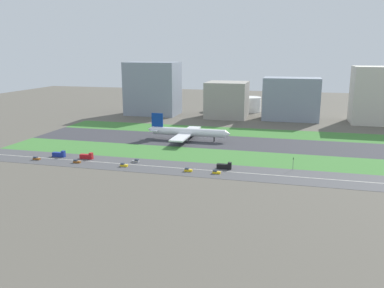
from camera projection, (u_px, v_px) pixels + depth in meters
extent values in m
plane|color=#5B564C|center=(215.00, 142.00, 297.72)|extent=(800.00, 800.00, 0.00)
cube|color=#38383D|center=(215.00, 142.00, 297.71)|extent=(280.00, 46.00, 0.10)
cube|color=#3D7A33|center=(224.00, 131.00, 336.35)|extent=(280.00, 36.00, 0.10)
cube|color=#427F38|center=(202.00, 155.00, 259.07)|extent=(280.00, 36.00, 0.10)
cube|color=#4C4C4F|center=(189.00, 169.00, 228.92)|extent=(280.00, 28.00, 0.10)
cube|color=silver|center=(189.00, 169.00, 228.91)|extent=(266.00, 0.50, 0.01)
cylinder|color=white|center=(189.00, 132.00, 301.21)|extent=(56.00, 6.00, 6.00)
cone|color=white|center=(228.00, 134.00, 293.85)|extent=(4.00, 5.70, 5.70)
cone|color=white|center=(151.00, 129.00, 308.52)|extent=(5.00, 5.40, 5.40)
cube|color=navy|center=(157.00, 120.00, 305.53)|extent=(9.00, 0.80, 11.00)
cube|color=white|center=(156.00, 129.00, 307.37)|extent=(6.00, 16.00, 0.60)
cube|color=white|center=(191.00, 130.00, 316.11)|extent=(10.00, 26.00, 1.00)
cylinder|color=gray|center=(191.00, 134.00, 310.71)|extent=(5.00, 3.20, 3.20)
cube|color=white|center=(181.00, 138.00, 287.84)|extent=(10.00, 26.00, 1.00)
cylinder|color=gray|center=(184.00, 139.00, 293.75)|extent=(5.00, 3.20, 3.20)
cylinder|color=black|center=(214.00, 139.00, 297.45)|extent=(1.00, 1.00, 3.20)
cylinder|color=black|center=(185.00, 137.00, 306.54)|extent=(1.00, 1.00, 3.20)
cylinder|color=black|center=(182.00, 139.00, 299.94)|extent=(1.00, 1.00, 3.20)
cube|color=yellow|center=(216.00, 173.00, 219.96)|extent=(4.40, 1.80, 1.10)
cube|color=#333D4C|center=(215.00, 171.00, 219.93)|extent=(2.20, 1.66, 0.90)
cube|color=yellow|center=(124.00, 166.00, 233.49)|extent=(4.40, 1.80, 1.10)
cube|color=#333D4C|center=(123.00, 164.00, 233.46)|extent=(2.20, 1.66, 0.90)
cube|color=brown|center=(77.00, 162.00, 241.03)|extent=(4.40, 1.80, 1.10)
cube|color=#333D4C|center=(76.00, 160.00, 241.00)|extent=(2.20, 1.66, 0.90)
cube|color=yellow|center=(188.00, 170.00, 223.91)|extent=(4.40, 1.80, 1.10)
cube|color=#333D4C|center=(187.00, 169.00, 223.88)|extent=(2.20, 1.66, 0.90)
cube|color=#99999E|center=(135.00, 161.00, 242.16)|extent=(4.40, 1.80, 1.10)
cube|color=#333D4C|center=(137.00, 160.00, 241.74)|extent=(2.20, 1.66, 0.90)
cube|color=black|center=(224.00, 166.00, 228.58)|extent=(8.40, 2.50, 2.80)
cube|color=black|center=(230.00, 163.00, 227.34)|extent=(2.00, 2.30, 1.20)
cube|color=navy|center=(59.00, 155.00, 254.86)|extent=(8.40, 2.50, 2.80)
cube|color=navy|center=(63.00, 152.00, 253.62)|extent=(2.00, 2.30, 1.20)
cube|color=brown|center=(37.00, 159.00, 247.91)|extent=(4.40, 1.80, 1.10)
cube|color=#333D4C|center=(35.00, 157.00, 247.88)|extent=(2.20, 1.66, 0.90)
cube|color=#B2191E|center=(86.00, 157.00, 250.06)|extent=(8.40, 2.50, 2.80)
cube|color=#B2191E|center=(91.00, 154.00, 248.82)|extent=(2.00, 2.30, 1.20)
cylinder|color=#4C4C51|center=(293.00, 165.00, 226.38)|extent=(0.24, 0.24, 6.00)
cube|color=black|center=(293.00, 159.00, 225.56)|extent=(0.36, 0.36, 1.20)
sphere|color=#19D826|center=(293.00, 158.00, 225.31)|extent=(0.24, 0.24, 0.24)
cube|color=gray|center=(153.00, 89.00, 421.02)|extent=(53.78, 36.03, 54.73)
cube|color=#9E998E|center=(227.00, 100.00, 403.68)|extent=(40.33, 39.38, 35.78)
cube|color=gray|center=(291.00, 99.00, 387.61)|extent=(53.65, 29.47, 41.05)
cube|color=beige|center=(384.00, 95.00, 366.05)|extent=(56.27, 36.45, 52.41)
cylinder|color=silver|center=(222.00, 104.00, 451.69)|extent=(24.98, 24.98, 15.95)
cylinder|color=silver|center=(249.00, 104.00, 443.97)|extent=(25.57, 25.57, 16.23)
cylinder|color=silver|center=(282.00, 105.00, 435.24)|extent=(16.85, 16.85, 17.08)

